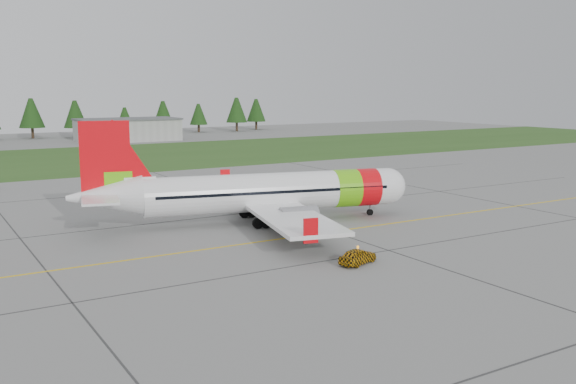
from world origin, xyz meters
TOP-DOWN VIEW (x-y plane):
  - ground at (0.00, 0.00)m, footprint 320.00×320.00m
  - aircraft at (6.77, 15.00)m, footprint 33.08×31.06m
  - follow_me_car at (5.40, -1.92)m, footprint 1.59×1.72m
  - grass_strip at (0.00, 82.00)m, footprint 320.00×50.00m
  - taxi_guideline at (0.00, 8.00)m, footprint 120.00×0.25m
  - hangar_east at (25.00, 118.00)m, footprint 24.00×12.00m
  - treeline at (0.00, 138.00)m, footprint 160.00×8.00m

SIDE VIEW (x-z plane):
  - ground at x=0.00m, z-range 0.00..0.00m
  - taxi_guideline at x=0.00m, z-range 0.00..0.02m
  - grass_strip at x=0.00m, z-range 0.00..0.03m
  - follow_me_car at x=5.40m, z-range 0.00..3.52m
  - hangar_east at x=25.00m, z-range 0.00..5.20m
  - aircraft at x=6.77m, z-range -2.15..8.01m
  - treeline at x=0.00m, z-range 0.00..10.00m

